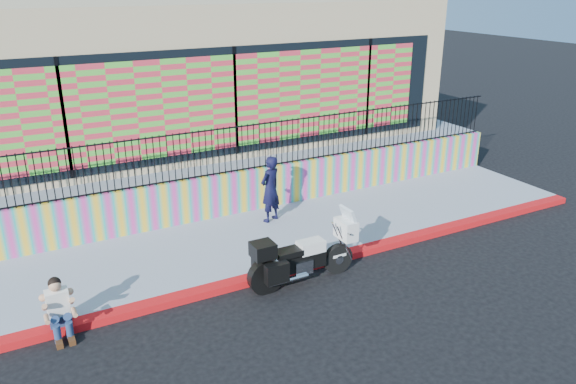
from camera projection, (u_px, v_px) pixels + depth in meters
ground at (315, 266)px, 12.16m from camera, size 90.00×90.00×0.00m
red_curb at (315, 263)px, 12.13m from camera, size 16.00×0.30×0.15m
sidewalk at (280, 234)px, 13.49m from camera, size 16.00×3.00×0.15m
mural_wall at (251, 189)px, 14.59m from camera, size 16.00×0.20×1.10m
metal_fence at (250, 147)px, 14.18m from camera, size 15.80×0.04×1.20m
elevated_platform at (188, 144)px, 18.82m from camera, size 16.00×10.00×1.25m
storefront_building at (185, 66)px, 17.71m from camera, size 14.00×8.06×4.00m
police_motorcycle at (301, 256)px, 11.29m from camera, size 2.34×0.77×1.46m
police_officer at (270, 189)px, 13.80m from camera, size 0.72×0.61×1.68m
seated_man at (60, 314)px, 9.62m from camera, size 0.54×0.71×1.06m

